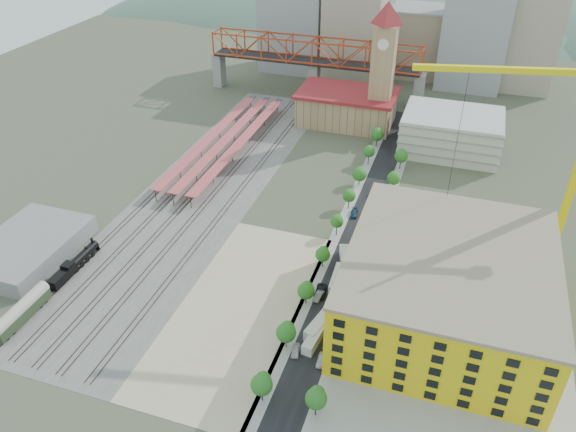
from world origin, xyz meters
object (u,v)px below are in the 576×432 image
(site_trailer_c, at_px, (338,279))
(construction_building, at_px, (447,287))
(site_trailer_b, at_px, (320,324))
(coach, at_px, (22,311))
(locomotive, at_px, (76,263))
(tower_crane, at_px, (572,133))
(site_trailer_a, at_px, (315,338))
(clock_tower, at_px, (384,56))
(car_0, at_px, (296,351))
(site_trailer_d, at_px, (346,259))

(site_trailer_c, bearing_deg, construction_building, -12.16)
(construction_building, distance_m, site_trailer_b, 29.86)
(construction_building, relative_size, coach, 3.05)
(locomotive, distance_m, tower_crane, 125.34)
(construction_building, xyz_separation_m, site_trailer_c, (-26.00, 4.44, -7.99))
(coach, distance_m, site_trailer_b, 68.62)
(coach, relative_size, site_trailer_a, 1.78)
(clock_tower, distance_m, locomotive, 128.10)
(site_trailer_a, relative_size, car_0, 2.22)
(site_trailer_d, bearing_deg, tower_crane, 1.56)
(site_trailer_b, bearing_deg, construction_building, 39.56)
(locomotive, bearing_deg, car_0, -9.00)
(coach, distance_m, tower_crane, 132.95)
(tower_crane, bearing_deg, clock_tower, 128.12)
(coach, relative_size, car_0, 3.95)
(site_trailer_d, bearing_deg, construction_building, -44.56)
(site_trailer_a, bearing_deg, clock_tower, 100.84)
(site_trailer_c, bearing_deg, coach, -154.22)
(locomotive, xyz_separation_m, tower_crane, (113.17, 40.70, 35.31))
(construction_building, bearing_deg, site_trailer_c, 170.30)
(clock_tower, bearing_deg, site_trailer_a, -86.07)
(coach, relative_size, site_trailer_d, 1.66)
(site_trailer_b, distance_m, car_0, 9.23)
(clock_tower, xyz_separation_m, locomotive, (-58.00, -111.02, -26.84))
(tower_crane, bearing_deg, construction_building, -125.51)
(locomotive, distance_m, site_trailer_a, 66.24)
(locomotive, xyz_separation_m, coach, (-0.00, -20.00, 0.91))
(site_trailer_d, bearing_deg, locomotive, -177.65)
(site_trailer_c, height_order, site_trailer_d, site_trailer_c)
(site_trailer_b, height_order, car_0, site_trailer_b)
(tower_crane, xyz_separation_m, site_trailer_a, (-47.17, -46.24, -35.89))
(construction_building, relative_size, site_trailer_c, 4.89)
(clock_tower, bearing_deg, locomotive, -117.58)
(site_trailer_b, bearing_deg, clock_tower, 108.32)
(site_trailer_c, xyz_separation_m, car_0, (-3.00, -25.44, -0.70))
(site_trailer_c, bearing_deg, clock_tower, 92.32)
(clock_tower, distance_m, tower_crane, 89.78)
(clock_tower, distance_m, site_trailer_b, 115.84)
(coach, bearing_deg, site_trailer_b, 15.84)
(site_trailer_a, distance_m, site_trailer_b, 4.28)
(clock_tower, xyz_separation_m, construction_building, (34.00, -99.99, -19.29))
(locomotive, bearing_deg, site_trailer_b, -1.10)
(site_trailer_a, xyz_separation_m, site_trailer_c, (0.00, 21.01, 0.14))
(locomotive, relative_size, coach, 1.20)
(clock_tower, bearing_deg, coach, -113.88)
(construction_building, relative_size, site_trailer_a, 5.42)
(construction_building, bearing_deg, site_trailer_d, 153.19)
(clock_tower, bearing_deg, site_trailer_d, -84.74)
(clock_tower, relative_size, construction_building, 1.03)
(coach, distance_m, site_trailer_d, 79.43)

